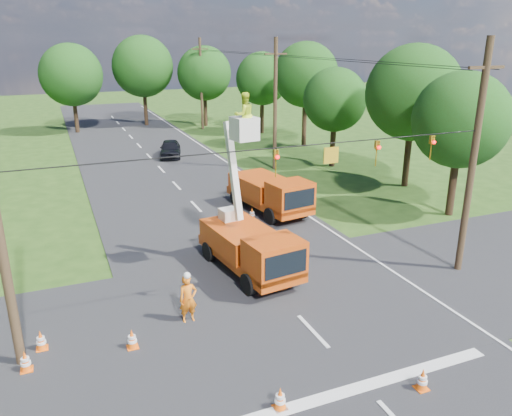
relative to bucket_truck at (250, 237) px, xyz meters
name	(u,v)px	position (x,y,z in m)	size (l,w,h in m)	color
ground	(177,186)	(0.27, 14.71, -1.68)	(140.00, 140.00, 0.00)	#254514
road_main	(177,186)	(0.27, 14.71, -1.68)	(12.00, 100.00, 0.06)	black
road_cross	(288,306)	(0.27, -3.29, -1.68)	(56.00, 10.00, 0.07)	black
stop_bar	(364,387)	(0.27, -8.49, -1.68)	(9.00, 0.45, 0.02)	silver
edge_line	(250,178)	(5.87, 14.71, -1.68)	(0.12, 90.00, 0.02)	silver
bucket_truck	(250,237)	(0.00, 0.00, 0.00)	(3.01, 6.25, 7.83)	#C13D0D
second_truck	(271,193)	(4.13, 7.07, -0.46)	(3.27, 6.56, 2.35)	#C13D0D
ground_worker	(188,299)	(-3.60, -2.91, -0.76)	(0.67, 0.44, 1.85)	orange
distant_car	(170,149)	(2.03, 23.96, -0.94)	(1.74, 4.32, 1.47)	black
traffic_cone_0	(280,399)	(-2.45, -8.36, -1.32)	(0.38, 0.38, 0.71)	#FF5E0D
traffic_cone_1	(422,379)	(1.77, -9.22, -1.32)	(0.38, 0.38, 0.71)	#FF5E0D
traffic_cone_2	(249,245)	(0.76, 2.10, -1.32)	(0.38, 0.38, 0.71)	#FF5E0D
traffic_cone_3	(252,214)	(2.62, 6.30, -1.32)	(0.38, 0.38, 0.71)	#FF5E0D
traffic_cone_4	(132,339)	(-5.80, -3.83, -1.32)	(0.38, 0.38, 0.71)	#FF5E0D
traffic_cone_5	(41,340)	(-8.61, -2.76, -1.32)	(0.38, 0.38, 0.71)	#FF5E0D
traffic_cone_6	(25,361)	(-9.07, -3.80, -1.32)	(0.38, 0.38, 0.71)	#FF5E0D
pole_right_near	(473,159)	(8.77, -3.29, 3.43)	(1.80, 0.30, 10.00)	#4C3823
pole_right_mid	(275,104)	(8.77, 16.71, 3.43)	(1.80, 0.30, 10.00)	#4C3823
pole_right_far	(201,83)	(8.77, 36.71, 3.43)	(1.80, 0.30, 10.00)	#4C3823
signal_span	(346,153)	(2.50, -3.29, 4.20)	(18.00, 0.29, 1.07)	black
tree_right_a	(461,120)	(13.77, 2.71, 3.88)	(5.40, 5.40, 8.28)	#382616
tree_right_b	(414,93)	(15.27, 8.71, 4.75)	(6.40, 6.40, 9.65)	#382616
tree_right_c	(335,100)	(13.47, 15.71, 3.63)	(5.00, 5.00, 7.83)	#382616
tree_right_d	(306,75)	(15.07, 23.71, 5.00)	(6.00, 6.00, 9.70)	#382616
tree_right_e	(262,79)	(14.07, 31.71, 4.13)	(5.60, 5.60, 8.63)	#382616
tree_far_a	(71,75)	(-4.73, 39.71, 4.51)	(6.60, 6.60, 9.50)	#382616
tree_far_b	(143,67)	(3.27, 41.71, 5.13)	(7.00, 7.00, 10.32)	#382616
tree_far_c	(204,73)	(9.77, 38.71, 4.38)	(6.20, 6.20, 9.18)	#382616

